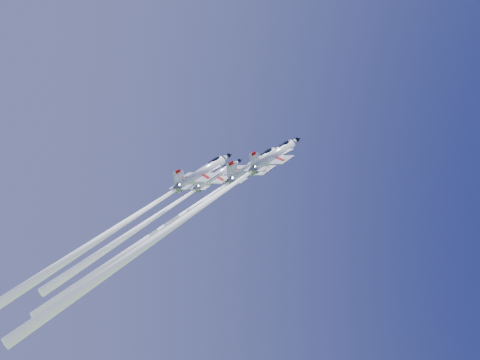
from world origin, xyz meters
name	(u,v)px	position (x,y,z in m)	size (l,w,h in m)	color
jet_lead	(189,211)	(-9.73, 0.33, 95.51)	(42.70, 20.10, 40.73)	white
jet_left	(162,212)	(-14.12, 3.26, 95.32)	(33.74, 15.87, 32.28)	white
jet_right	(193,213)	(-12.59, -11.05, 93.33)	(42.85, 19.98, 41.85)	white
jet_slot	(127,221)	(-21.68, -4.68, 92.38)	(38.33, 17.98, 36.89)	white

